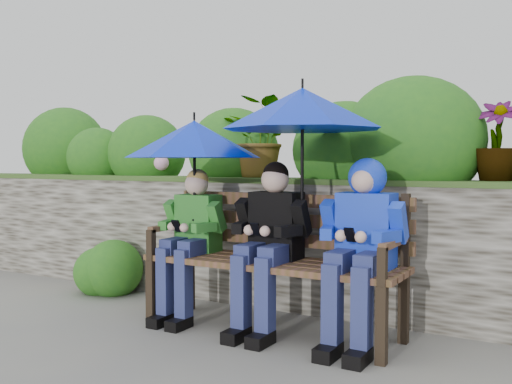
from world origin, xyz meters
The scene contains 8 objects.
ground centered at (0.00, 0.00, 0.00)m, with size 60.00×60.00×0.00m, color slate.
garden_backdrop centered at (-0.02, 1.59, 0.64)m, with size 8.00×2.87×1.83m.
park_bench centered at (0.15, 0.12, 0.54)m, with size 1.81×0.53×0.96m.
boy_left centered at (-0.52, 0.03, 0.63)m, with size 0.47×0.54×1.11m.
boy_middle centered at (0.14, 0.03, 0.65)m, with size 0.51×0.59×1.16m.
boy_right centered at (0.79, 0.04, 0.71)m, with size 0.52×0.63×1.18m.
umbrella_left centered at (-0.50, 0.06, 1.32)m, with size 1.00×1.00×0.81m.
umbrella_right centered at (0.35, 0.10, 1.51)m, with size 1.07×1.07×0.97m.
Camera 1 is at (1.98, -3.32, 1.16)m, focal length 40.00 mm.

